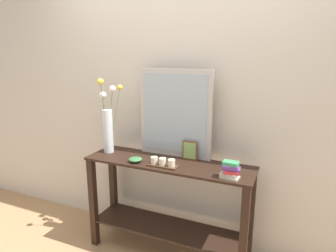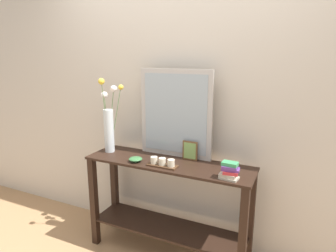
{
  "view_description": "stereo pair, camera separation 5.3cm",
  "coord_description": "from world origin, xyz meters",
  "px_view_note": "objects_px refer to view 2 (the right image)",
  "views": [
    {
      "loc": [
        0.9,
        -2.04,
        1.68
      ],
      "look_at": [
        0.0,
        0.0,
        1.14
      ],
      "focal_mm": 31.19,
      "sensor_mm": 36.0,
      "label": 1
    },
    {
      "loc": [
        0.95,
        -2.02,
        1.68
      ],
      "look_at": [
        0.0,
        0.0,
        1.14
      ],
      "focal_mm": 31.19,
      "sensor_mm": 36.0,
      "label": 2
    }
  ],
  "objects_px": {
    "tall_vase_left": "(109,123)",
    "candle_tray": "(162,163)",
    "mirror_leaning": "(175,114)",
    "picture_frame_small": "(190,151)",
    "book_stack": "(230,171)",
    "decorative_bowl": "(136,159)",
    "console_table": "(168,198)"
  },
  "relations": [
    {
      "from": "console_table",
      "to": "candle_tray",
      "type": "relative_size",
      "value": 5.69
    },
    {
      "from": "picture_frame_small",
      "to": "book_stack",
      "type": "relative_size",
      "value": 1.15
    },
    {
      "from": "console_table",
      "to": "decorative_bowl",
      "type": "distance_m",
      "value": 0.44
    },
    {
      "from": "candle_tray",
      "to": "book_stack",
      "type": "bearing_deg",
      "value": -1.35
    },
    {
      "from": "mirror_leaning",
      "to": "picture_frame_small",
      "type": "bearing_deg",
      "value": -15.55
    },
    {
      "from": "console_table",
      "to": "decorative_bowl",
      "type": "bearing_deg",
      "value": -156.02
    },
    {
      "from": "console_table",
      "to": "mirror_leaning",
      "type": "distance_m",
      "value": 0.71
    },
    {
      "from": "mirror_leaning",
      "to": "picture_frame_small",
      "type": "relative_size",
      "value": 4.63
    },
    {
      "from": "mirror_leaning",
      "to": "book_stack",
      "type": "relative_size",
      "value": 5.31
    },
    {
      "from": "picture_frame_small",
      "to": "console_table",
      "type": "bearing_deg",
      "value": -139.78
    },
    {
      "from": "console_table",
      "to": "book_stack",
      "type": "bearing_deg",
      "value": -12.58
    },
    {
      "from": "tall_vase_left",
      "to": "book_stack",
      "type": "relative_size",
      "value": 4.74
    },
    {
      "from": "console_table",
      "to": "picture_frame_small",
      "type": "distance_m",
      "value": 0.45
    },
    {
      "from": "mirror_leaning",
      "to": "book_stack",
      "type": "distance_m",
      "value": 0.68
    },
    {
      "from": "decorative_bowl",
      "to": "book_stack",
      "type": "relative_size",
      "value": 0.79
    },
    {
      "from": "console_table",
      "to": "candle_tray",
      "type": "height_order",
      "value": "candle_tray"
    },
    {
      "from": "mirror_leaning",
      "to": "candle_tray",
      "type": "relative_size",
      "value": 3.02
    },
    {
      "from": "console_table",
      "to": "tall_vase_left",
      "type": "height_order",
      "value": "tall_vase_left"
    },
    {
      "from": "tall_vase_left",
      "to": "candle_tray",
      "type": "xyz_separation_m",
      "value": [
        0.59,
        -0.14,
        -0.24
      ]
    },
    {
      "from": "candle_tray",
      "to": "book_stack",
      "type": "distance_m",
      "value": 0.53
    },
    {
      "from": "decorative_bowl",
      "to": "book_stack",
      "type": "xyz_separation_m",
      "value": [
        0.77,
        -0.01,
        0.03
      ]
    },
    {
      "from": "console_table",
      "to": "tall_vase_left",
      "type": "xyz_separation_m",
      "value": [
        -0.59,
        0.03,
        0.59
      ]
    },
    {
      "from": "mirror_leaning",
      "to": "book_stack",
      "type": "bearing_deg",
      "value": -27.59
    },
    {
      "from": "candle_tray",
      "to": "decorative_bowl",
      "type": "height_order",
      "value": "candle_tray"
    },
    {
      "from": "book_stack",
      "to": "picture_frame_small",
      "type": "bearing_deg",
      "value": 148.3
    },
    {
      "from": "console_table",
      "to": "decorative_bowl",
      "type": "height_order",
      "value": "decorative_bowl"
    },
    {
      "from": "console_table",
      "to": "candle_tray",
      "type": "bearing_deg",
      "value": -88.91
    },
    {
      "from": "decorative_bowl",
      "to": "book_stack",
      "type": "distance_m",
      "value": 0.77
    },
    {
      "from": "decorative_bowl",
      "to": "tall_vase_left",
      "type": "bearing_deg",
      "value": 158.61
    },
    {
      "from": "mirror_leaning",
      "to": "decorative_bowl",
      "type": "relative_size",
      "value": 6.68
    },
    {
      "from": "book_stack",
      "to": "tall_vase_left",
      "type": "bearing_deg",
      "value": 172.48
    },
    {
      "from": "tall_vase_left",
      "to": "book_stack",
      "type": "bearing_deg",
      "value": -7.52
    }
  ]
}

